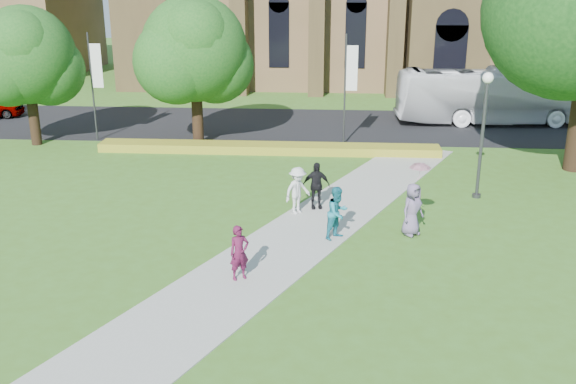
{
  "coord_description": "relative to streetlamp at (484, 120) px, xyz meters",
  "views": [
    {
      "loc": [
        1.39,
        -19.57,
        8.78
      ],
      "look_at": [
        -0.14,
        1.86,
        1.6
      ],
      "focal_mm": 40.0,
      "sensor_mm": 36.0,
      "label": 1
    }
  ],
  "objects": [
    {
      "name": "ground",
      "position": [
        -7.5,
        -6.5,
        -3.3
      ],
      "size": [
        160.0,
        160.0,
        0.0
      ],
      "primitive_type": "plane",
      "color": "#426A1F",
      "rests_on": "ground"
    },
    {
      "name": "road",
      "position": [
        -7.5,
        13.5,
        -3.29
      ],
      "size": [
        160.0,
        10.0,
        0.02
      ],
      "primitive_type": "cube",
      "color": "black",
      "rests_on": "ground"
    },
    {
      "name": "footpath",
      "position": [
        -7.5,
        -5.5,
        -3.28
      ],
      "size": [
        15.58,
        28.54,
        0.04
      ],
      "primitive_type": "cube",
      "rotation": [
        0.0,
        0.0,
        -0.44
      ],
      "color": "#B2B2A8",
      "rests_on": "ground"
    },
    {
      "name": "flower_hedge",
      "position": [
        -9.5,
        6.7,
        -3.07
      ],
      "size": [
        18.0,
        1.4,
        0.45
      ],
      "primitive_type": "cube",
      "color": "gold",
      "rests_on": "ground"
    },
    {
      "name": "streetlamp",
      "position": [
        0.0,
        0.0,
        0.0
      ],
      "size": [
        0.44,
        0.44,
        5.24
      ],
      "color": "#38383D",
      "rests_on": "ground"
    },
    {
      "name": "street_tree_0",
      "position": [
        -22.5,
        7.5,
        1.58
      ],
      "size": [
        5.2,
        5.2,
        7.5
      ],
      "color": "#332114",
      "rests_on": "ground"
    },
    {
      "name": "street_tree_1",
      "position": [
        -13.5,
        8.0,
        1.93
      ],
      "size": [
        5.6,
        5.6,
        8.05
      ],
      "color": "#332114",
      "rests_on": "ground"
    },
    {
      "name": "banner_pole_0",
      "position": [
        -5.39,
        8.7,
        0.09
      ],
      "size": [
        0.7,
        0.1,
        6.0
      ],
      "color": "#38383D",
      "rests_on": "ground"
    },
    {
      "name": "banner_pole_1",
      "position": [
        -19.39,
        8.7,
        0.09
      ],
      "size": [
        0.7,
        0.1,
        6.0
      ],
      "color": "#38383D",
      "rests_on": "ground"
    },
    {
      "name": "tour_coach",
      "position": [
        4.17,
        14.84,
        -1.53
      ],
      "size": [
        12.69,
        3.56,
        3.5
      ],
      "primitive_type": "imported",
      "rotation": [
        0.0,
        0.0,
        1.62
      ],
      "color": "silver",
      "rests_on": "road"
    },
    {
      "name": "pedestrian_0",
      "position": [
        -8.84,
        -8.44,
        -2.4
      ],
      "size": [
        0.75,
        0.68,
        1.72
      ],
      "primitive_type": "imported",
      "rotation": [
        0.0,
        0.0,
        0.54
      ],
      "color": "#4F1230",
      "rests_on": "footpath"
    },
    {
      "name": "pedestrian_1",
      "position": [
        -5.87,
        -4.98,
        -2.31
      ],
      "size": [
        1.15,
        1.16,
        1.89
      ],
      "primitive_type": "imported",
      "rotation": [
        0.0,
        0.0,
        0.83
      ],
      "color": "teal",
      "rests_on": "footpath"
    },
    {
      "name": "pedestrian_2",
      "position": [
        -7.42,
        -2.54,
        -2.33
      ],
      "size": [
        1.34,
        1.34,
        1.86
      ],
      "primitive_type": "imported",
      "rotation": [
        0.0,
        0.0,
        0.79
      ],
      "color": "silver",
      "rests_on": "footpath"
    },
    {
      "name": "pedestrian_3",
      "position": [
        -6.72,
        -1.9,
        -2.31
      ],
      "size": [
        1.18,
        0.68,
        1.89
      ],
      "primitive_type": "imported",
      "rotation": [
        0.0,
        0.0,
        0.21
      ],
      "color": "black",
      "rests_on": "footpath"
    },
    {
      "name": "pedestrian_4",
      "position": [
        -3.23,
        -4.45,
        -2.3
      ],
      "size": [
        1.1,
        1.07,
        1.9
      ],
      "primitive_type": "imported",
      "rotation": [
        0.0,
        0.0,
        0.73
      ],
      "color": "slate",
      "rests_on": "footpath"
    },
    {
      "name": "parasol",
      "position": [
        -3.05,
        -4.35,
        -1.03
      ],
      "size": [
        0.93,
        0.93,
        0.64
      ],
      "primitive_type": "imported",
      "rotation": [
        0.0,
        0.0,
        0.35
      ],
      "color": "#E09EBC",
      "rests_on": "pedestrian_4"
    }
  ]
}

